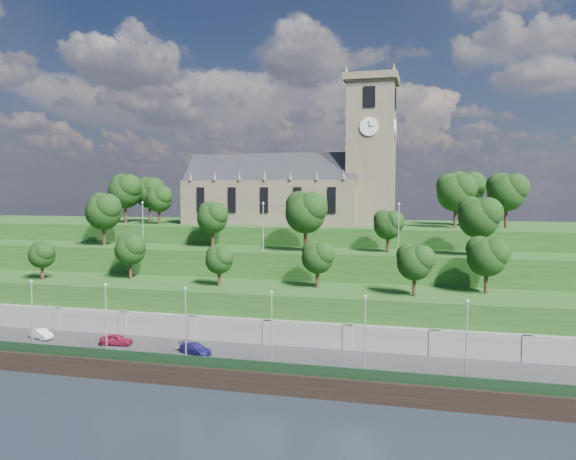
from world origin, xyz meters
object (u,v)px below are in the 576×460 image
(car_middle, at_px, (41,334))
(church, at_px, (299,183))
(car_right, at_px, (196,349))
(car_left, at_px, (116,340))

(car_middle, bearing_deg, church, -10.82)
(church, bearing_deg, car_right, -93.93)
(car_right, bearing_deg, car_middle, 108.71)
(car_right, bearing_deg, car_left, 106.71)
(car_left, bearing_deg, car_right, -102.09)
(church, relative_size, car_middle, 9.91)
(church, xyz_separation_m, car_right, (-2.80, -40.79, -19.90))
(car_middle, distance_m, car_right, 22.16)
(car_middle, bearing_deg, car_left, -70.17)
(car_middle, relative_size, car_right, 0.91)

